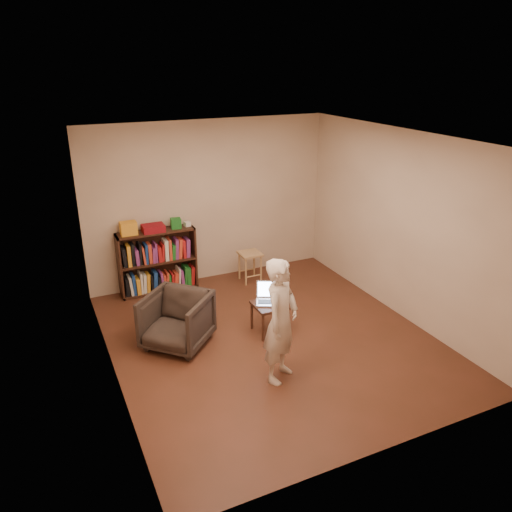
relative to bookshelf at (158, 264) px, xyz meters
name	(u,v)px	position (x,y,z in m)	size (l,w,h in m)	color
floor	(271,339)	(0.95, -2.09, -0.44)	(4.50, 4.50, 0.00)	#432415
ceiling	(273,139)	(0.95, -2.09, 2.16)	(4.50, 4.50, 0.00)	silver
wall_back	(209,202)	(0.95, 0.16, 0.86)	(4.00, 4.00, 0.00)	beige
wall_left	(104,275)	(-1.05, -2.09, 0.86)	(4.50, 4.50, 0.00)	beige
wall_right	(401,225)	(2.95, -2.09, 0.86)	(4.50, 4.50, 0.00)	beige
bookshelf	(158,264)	(0.00, 0.00, 0.00)	(1.20, 0.30, 1.00)	black
box_yellow	(128,228)	(-0.40, -0.02, 0.66)	(0.24, 0.18, 0.20)	orange
red_cloth	(153,228)	(-0.03, -0.04, 0.62)	(0.33, 0.24, 0.11)	maroon
box_green	(176,223)	(0.33, -0.01, 0.64)	(0.15, 0.15, 0.15)	#1C6A23
box_white	(187,224)	(0.52, 0.00, 0.60)	(0.09, 0.09, 0.07)	silver
stool	(250,258)	(1.46, -0.28, -0.04)	(0.34, 0.34, 0.50)	#B47C57
armchair	(177,320)	(-0.20, -1.72, -0.09)	(0.75, 0.78, 0.71)	black
side_table	(269,309)	(1.01, -1.92, -0.09)	(0.41, 0.41, 0.42)	black
laptop	(269,297)	(1.04, -1.84, 0.04)	(0.44, 0.42, 0.25)	#B7B7BC
person	(281,321)	(0.67, -2.89, 0.30)	(0.54, 0.35, 1.48)	beige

